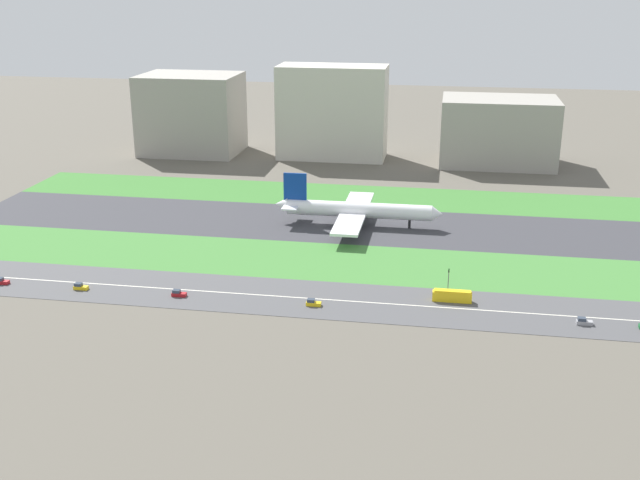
# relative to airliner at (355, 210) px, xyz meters

# --- Properties ---
(ground_plane) EXTENTS (800.00, 800.00, 0.00)m
(ground_plane) POSITION_rel_airliner_xyz_m (-13.30, -0.00, -6.23)
(ground_plane) COLOR #5B564C
(runway) EXTENTS (280.00, 46.00, 0.10)m
(runway) POSITION_rel_airliner_xyz_m (-13.30, -0.00, -6.18)
(runway) COLOR #38383D
(runway) RESTS_ON ground_plane
(grass_median_north) EXTENTS (280.00, 36.00, 0.10)m
(grass_median_north) POSITION_rel_airliner_xyz_m (-13.30, 41.00, -6.18)
(grass_median_north) COLOR #3D7A33
(grass_median_north) RESTS_ON ground_plane
(grass_median_south) EXTENTS (280.00, 36.00, 0.10)m
(grass_median_south) POSITION_rel_airliner_xyz_m (-13.30, -41.00, -6.18)
(grass_median_south) COLOR #427F38
(grass_median_south) RESTS_ON ground_plane
(highway) EXTENTS (280.00, 28.00, 0.10)m
(highway) POSITION_rel_airliner_xyz_m (-13.30, -73.00, -6.18)
(highway) COLOR #4C4C4F
(highway) RESTS_ON ground_plane
(highway_centerline) EXTENTS (266.00, 0.50, 0.01)m
(highway_centerline) POSITION_rel_airliner_xyz_m (-13.30, -73.00, -6.13)
(highway_centerline) COLOR silver
(highway_centerline) RESTS_ON highway
(airliner) EXTENTS (65.00, 56.00, 19.70)m
(airliner) POSITION_rel_airliner_xyz_m (0.00, 0.00, 0.00)
(airliner) COLOR white
(airliner) RESTS_ON runway
(car_5) EXTENTS (4.40, 1.80, 2.00)m
(car_5) POSITION_rel_airliner_xyz_m (-75.48, -78.00, -5.31)
(car_5) COLOR yellow
(car_5) RESTS_ON highway
(car_2) EXTENTS (4.40, 1.80, 2.00)m
(car_2) POSITION_rel_airliner_xyz_m (-102.02, -78.00, -5.31)
(car_2) COLOR #B2191E
(car_2) RESTS_ON highway
(car_1) EXTENTS (4.40, 1.80, 2.00)m
(car_1) POSITION_rel_airliner_xyz_m (-43.74, -78.00, -5.31)
(car_1) COLOR #B2191E
(car_1) RESTS_ON highway
(bus_0) EXTENTS (11.60, 2.50, 3.50)m
(bus_0) POSITION_rel_airliner_xyz_m (37.94, -68.00, -4.41)
(bus_0) COLOR yellow
(bus_0) RESTS_ON highway
(car_4) EXTENTS (4.40, 1.80, 2.00)m
(car_4) POSITION_rel_airliner_xyz_m (74.24, -78.00, -5.31)
(car_4) COLOR #99999E
(car_4) RESTS_ON highway
(car_3) EXTENTS (4.40, 1.80, 2.00)m
(car_3) POSITION_rel_airliner_xyz_m (-2.36, -78.00, -5.31)
(car_3) COLOR yellow
(car_3) RESTS_ON highway
(traffic_light) EXTENTS (0.36, 0.50, 7.20)m
(traffic_light) POSITION_rel_airliner_xyz_m (36.65, -60.01, -1.94)
(traffic_light) COLOR #4C4C51
(traffic_light) RESTS_ON highway
(terminal_building) EXTENTS (51.38, 39.08, 41.93)m
(terminal_building) POSITION_rel_airliner_xyz_m (-103.30, 114.00, 14.73)
(terminal_building) COLOR #9E998E
(terminal_building) RESTS_ON ground_plane
(hangar_building) EXTENTS (56.04, 25.47, 48.01)m
(hangar_building) POSITION_rel_airliner_xyz_m (-26.37, 114.00, 17.77)
(hangar_building) COLOR beige
(hangar_building) RESTS_ON ground_plane
(office_tower) EXTENTS (57.34, 38.14, 33.46)m
(office_tower) POSITION_rel_airliner_xyz_m (58.91, 114.00, 10.50)
(office_tower) COLOR #9E998E
(office_tower) RESTS_ON ground_plane
(fuel_tank_west) EXTENTS (19.34, 19.34, 16.59)m
(fuel_tank_west) POSITION_rel_airliner_xyz_m (-24.60, 159.00, 2.06)
(fuel_tank_west) COLOR silver
(fuel_tank_west) RESTS_ON ground_plane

